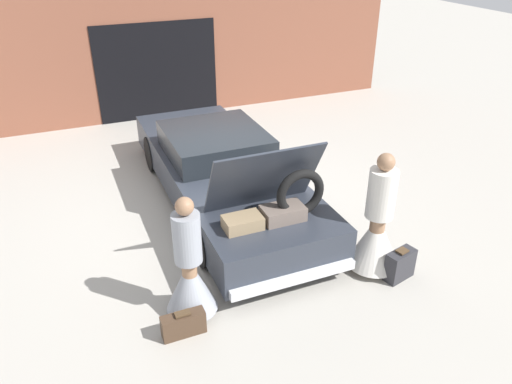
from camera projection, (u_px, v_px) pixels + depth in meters
ground_plane at (223, 200)px, 8.44m from camera, size 40.00×40.00×0.00m
garage_wall_back at (156, 58)px, 11.45m from camera, size 12.00×0.14×2.80m
car at (222, 172)px, 8.18m from camera, size 1.82×5.36×1.71m
person_left at (190, 275)px, 5.76m from camera, size 0.61×0.61×1.58m
person_right at (377, 231)px, 6.51m from camera, size 0.69×0.69×1.70m
suitcase_beside_left_person at (183, 324)px, 5.64m from camera, size 0.50×0.16×0.32m
suitcase_beside_right_person at (400, 265)px, 6.51m from camera, size 0.45×0.29×0.44m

